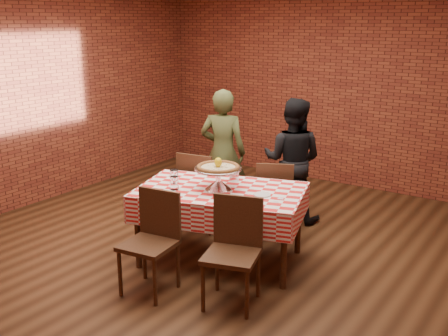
{
  "coord_description": "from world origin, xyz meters",
  "views": [
    {
      "loc": [
        3.1,
        -4.2,
        2.37
      ],
      "look_at": [
        0.26,
        -0.07,
        0.95
      ],
      "focal_mm": 42.29,
      "sensor_mm": 36.0,
      "label": 1
    }
  ],
  "objects_px": {
    "condiment_caddy": "(234,174)",
    "chair_far_left": "(203,189)",
    "chair_near_left": "(148,245)",
    "chair_near_right": "(231,255)",
    "table": "(221,225)",
    "water_glass_left": "(174,183)",
    "diner_olive": "(223,152)",
    "diner_black": "(292,160)",
    "water_glass_right": "(174,176)",
    "pizza_stand": "(218,179)",
    "pizza": "(218,168)",
    "chair_far_right": "(275,198)"
  },
  "relations": [
    {
      "from": "chair_near_left",
      "to": "diner_olive",
      "type": "height_order",
      "value": "diner_olive"
    },
    {
      "from": "table",
      "to": "pizza_stand",
      "type": "height_order",
      "value": "pizza_stand"
    },
    {
      "from": "chair_near_right",
      "to": "diner_black",
      "type": "relative_size",
      "value": 0.62
    },
    {
      "from": "table",
      "to": "diner_black",
      "type": "relative_size",
      "value": 1.07
    },
    {
      "from": "pizza_stand",
      "to": "chair_near_left",
      "type": "xyz_separation_m",
      "value": [
        -0.13,
        -0.88,
        -0.41
      ]
    },
    {
      "from": "condiment_caddy",
      "to": "pizza",
      "type": "bearing_deg",
      "value": -125.13
    },
    {
      "from": "table",
      "to": "chair_near_right",
      "type": "bearing_deg",
      "value": -49.15
    },
    {
      "from": "condiment_caddy",
      "to": "chair_near_left",
      "type": "bearing_deg",
      "value": -135.63
    },
    {
      "from": "water_glass_right",
      "to": "chair_far_right",
      "type": "distance_m",
      "value": 1.23
    },
    {
      "from": "table",
      "to": "water_glass_left",
      "type": "distance_m",
      "value": 0.64
    },
    {
      "from": "water_glass_left",
      "to": "diner_olive",
      "type": "distance_m",
      "value": 1.47
    },
    {
      "from": "diner_olive",
      "to": "diner_black",
      "type": "relative_size",
      "value": 1.05
    },
    {
      "from": "pizza",
      "to": "chair_near_left",
      "type": "relative_size",
      "value": 0.46
    },
    {
      "from": "condiment_caddy",
      "to": "chair_far_right",
      "type": "bearing_deg",
      "value": 32.1
    },
    {
      "from": "table",
      "to": "water_glass_right",
      "type": "bearing_deg",
      "value": -170.36
    },
    {
      "from": "chair_near_right",
      "to": "chair_far_left",
      "type": "height_order",
      "value": "chair_far_left"
    },
    {
      "from": "chair_far_left",
      "to": "diner_black",
      "type": "height_order",
      "value": "diner_black"
    },
    {
      "from": "water_glass_right",
      "to": "chair_far_right",
      "type": "xyz_separation_m",
      "value": [
        0.64,
        0.98,
        -0.38
      ]
    },
    {
      "from": "diner_black",
      "to": "diner_olive",
      "type": "bearing_deg",
      "value": 6.4
    },
    {
      "from": "table",
      "to": "water_glass_left",
      "type": "height_order",
      "value": "water_glass_left"
    },
    {
      "from": "pizza",
      "to": "chair_near_right",
      "type": "xyz_separation_m",
      "value": [
        0.59,
        -0.65,
        -0.51
      ]
    },
    {
      "from": "pizza_stand",
      "to": "chair_near_left",
      "type": "bearing_deg",
      "value": -98.45
    },
    {
      "from": "chair_near_left",
      "to": "chair_near_right",
      "type": "bearing_deg",
      "value": 10.59
    },
    {
      "from": "diner_black",
      "to": "chair_far_left",
      "type": "bearing_deg",
      "value": 35.94
    },
    {
      "from": "chair_near_right",
      "to": "chair_far_left",
      "type": "bearing_deg",
      "value": 117.46
    },
    {
      "from": "water_glass_left",
      "to": "diner_olive",
      "type": "bearing_deg",
      "value": 105.79
    },
    {
      "from": "chair_near_left",
      "to": "condiment_caddy",
      "type": "bearing_deg",
      "value": 77.98
    },
    {
      "from": "water_glass_right",
      "to": "chair_near_left",
      "type": "relative_size",
      "value": 0.15
    },
    {
      "from": "pizza_stand",
      "to": "diner_olive",
      "type": "height_order",
      "value": "diner_olive"
    },
    {
      "from": "chair_far_left",
      "to": "diner_olive",
      "type": "xyz_separation_m",
      "value": [
        -0.09,
        0.54,
        0.32
      ]
    },
    {
      "from": "chair_near_left",
      "to": "chair_far_left",
      "type": "height_order",
      "value": "chair_far_left"
    },
    {
      "from": "pizza",
      "to": "diner_olive",
      "type": "height_order",
      "value": "diner_olive"
    },
    {
      "from": "diner_olive",
      "to": "diner_black",
      "type": "xyz_separation_m",
      "value": [
        0.81,
        0.28,
        -0.04
      ]
    },
    {
      "from": "pizza",
      "to": "diner_black",
      "type": "relative_size",
      "value": 0.28
    },
    {
      "from": "diner_black",
      "to": "chair_far_right",
      "type": "bearing_deg",
      "value": 84.98
    },
    {
      "from": "chair_near_right",
      "to": "diner_olive",
      "type": "distance_m",
      "value": 2.27
    },
    {
      "from": "condiment_caddy",
      "to": "chair_far_left",
      "type": "bearing_deg",
      "value": 113.74
    },
    {
      "from": "water_glass_left",
      "to": "diner_black",
      "type": "relative_size",
      "value": 0.09
    },
    {
      "from": "water_glass_right",
      "to": "diner_olive",
      "type": "relative_size",
      "value": 0.08
    },
    {
      "from": "pizza",
      "to": "condiment_caddy",
      "type": "distance_m",
      "value": 0.36
    },
    {
      "from": "water_glass_left",
      "to": "diner_black",
      "type": "height_order",
      "value": "diner_black"
    },
    {
      "from": "condiment_caddy",
      "to": "diner_olive",
      "type": "distance_m",
      "value": 1.1
    },
    {
      "from": "pizza_stand",
      "to": "diner_olive",
      "type": "bearing_deg",
      "value": 122.72
    },
    {
      "from": "pizza_stand",
      "to": "diner_black",
      "type": "distance_m",
      "value": 1.44
    },
    {
      "from": "water_glass_right",
      "to": "condiment_caddy",
      "type": "relative_size",
      "value": 0.98
    },
    {
      "from": "chair_far_right",
      "to": "diner_black",
      "type": "height_order",
      "value": "diner_black"
    },
    {
      "from": "pizza_stand",
      "to": "condiment_caddy",
      "type": "relative_size",
      "value": 3.51
    },
    {
      "from": "condiment_caddy",
      "to": "chair_far_left",
      "type": "xyz_separation_m",
      "value": [
        -0.62,
        0.29,
        -0.36
      ]
    },
    {
      "from": "condiment_caddy",
      "to": "diner_black",
      "type": "bearing_deg",
      "value": 43.66
    },
    {
      "from": "chair_far_right",
      "to": "condiment_caddy",
      "type": "bearing_deg",
      "value": 46.15
    }
  ]
}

